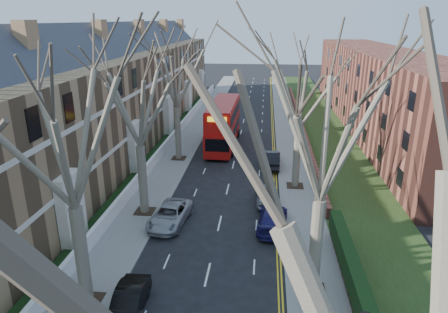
# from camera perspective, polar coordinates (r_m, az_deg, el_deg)

# --- Properties ---
(pavement_left) EXTENTS (3.00, 102.00, 0.12)m
(pavement_left) POSITION_cam_1_polar(r_m,az_deg,el_deg) (51.54, -4.24, 3.74)
(pavement_left) COLOR slate
(pavement_left) RESTS_ON ground
(pavement_right) EXTENTS (3.00, 102.00, 0.12)m
(pavement_right) POSITION_cam_1_polar(r_m,az_deg,el_deg) (50.86, 9.22, 3.33)
(pavement_right) COLOR slate
(pavement_right) RESTS_ON ground
(terrace_left) EXTENTS (9.70, 78.00, 13.60)m
(terrace_left) POSITION_cam_1_polar(r_m,az_deg,el_deg) (44.87, -15.98, 7.92)
(terrace_left) COLOR #916E49
(terrace_left) RESTS_ON ground
(flats_right) EXTENTS (13.97, 54.00, 10.00)m
(flats_right) POSITION_cam_1_polar(r_m,az_deg,el_deg) (55.55, 21.31, 8.82)
(flats_right) COLOR brown
(flats_right) RESTS_ON ground
(front_wall_left) EXTENTS (0.30, 78.00, 1.00)m
(front_wall_left) POSITION_cam_1_polar(r_m,az_deg,el_deg) (44.21, -8.15, 1.74)
(front_wall_left) COLOR white
(front_wall_left) RESTS_ON ground
(grass_verge_right) EXTENTS (6.00, 102.00, 0.06)m
(grass_verge_right) POSITION_cam_1_polar(r_m,az_deg,el_deg) (51.30, 14.25, 3.22)
(grass_verge_right) COLOR #1F3212
(grass_verge_right) RESTS_ON ground
(tree_left_mid) EXTENTS (10.50, 10.50, 14.71)m
(tree_left_mid) POSITION_cam_1_polar(r_m,az_deg,el_deg) (18.54, -21.97, 4.89)
(tree_left_mid) COLOR brown
(tree_left_mid) RESTS_ON ground
(tree_left_far) EXTENTS (10.15, 10.15, 14.22)m
(tree_left_far) POSITION_cam_1_polar(r_m,az_deg,el_deg) (27.65, -12.44, 9.45)
(tree_left_far) COLOR brown
(tree_left_far) RESTS_ON ground
(tree_left_dist) EXTENTS (10.50, 10.50, 14.71)m
(tree_left_dist) POSITION_cam_1_polar(r_m,az_deg,el_deg) (39.08, -6.99, 12.93)
(tree_left_dist) COLOR brown
(tree_left_dist) RESTS_ON ground
(tree_right_mid) EXTENTS (10.50, 10.50, 14.71)m
(tree_right_mid) POSITION_cam_1_polar(r_m,az_deg,el_deg) (18.58, 14.51, 5.71)
(tree_right_mid) COLOR brown
(tree_right_mid) RESTS_ON ground
(tree_right_far) EXTENTS (10.15, 10.15, 14.22)m
(tree_right_far) POSITION_cam_1_polar(r_m,az_deg,el_deg) (32.33, 11.04, 10.89)
(tree_right_far) COLOR brown
(tree_right_far) RESTS_ON ground
(double_decker_bus) EXTENTS (3.10, 11.82, 4.90)m
(double_decker_bus) POSITION_cam_1_polar(r_m,az_deg,el_deg) (44.72, -0.08, 4.53)
(double_decker_bus) COLOR #A70F0B
(double_decker_bus) RESTS_ON ground
(car_left_mid) EXTENTS (1.55, 3.98, 1.29)m
(car_left_mid) POSITION_cam_1_polar(r_m,az_deg,el_deg) (21.11, -13.47, -19.61)
(car_left_mid) COLOR black
(car_left_mid) RESTS_ON ground
(car_left_far) EXTENTS (2.75, 5.02, 1.33)m
(car_left_far) POSITION_cam_1_polar(r_m,az_deg,el_deg) (28.46, -7.72, -8.27)
(car_left_far) COLOR #95969A
(car_left_far) RESTS_ON ground
(car_right_near) EXTENTS (2.30, 4.88, 1.38)m
(car_right_near) POSITION_cam_1_polar(r_m,az_deg,el_deg) (27.87, 6.95, -8.81)
(car_right_near) COLOR #1C1854
(car_right_near) RESTS_ON ground
(car_right_mid) EXTENTS (1.90, 4.27, 1.42)m
(car_right_mid) POSITION_cam_1_polar(r_m,az_deg,el_deg) (31.38, 6.12, -5.40)
(car_right_mid) COLOR #9B9CA4
(car_right_mid) RESTS_ON ground
(car_right_far) EXTENTS (1.75, 4.75, 1.55)m
(car_right_far) POSITION_cam_1_polar(r_m,az_deg,el_deg) (39.00, 6.77, -0.34)
(car_right_far) COLOR black
(car_right_far) RESTS_ON ground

